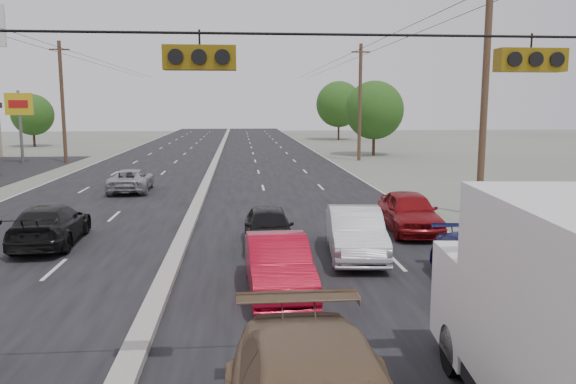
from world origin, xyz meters
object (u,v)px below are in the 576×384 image
at_px(red_sedan, 278,266).
at_px(tree_right_mid, 374,110).
at_px(queue_car_a, 269,228).
at_px(oncoming_far, 131,180).
at_px(utility_pole_right_c, 360,102).
at_px(tree_left_far, 33,115).
at_px(oncoming_near, 50,225).
at_px(utility_pole_right_b, 485,98).
at_px(queue_car_d, 479,265).
at_px(pole_sign_far, 19,110).
at_px(queue_car_b, 355,233).
at_px(queue_car_e, 409,212).
at_px(tree_right_far, 339,104).
at_px(utility_pole_left_c, 62,101).

bearing_deg(red_sedan, tree_right_mid, 71.15).
xyz_separation_m(queue_car_a, oncoming_far, (-7.00, 13.09, -0.05)).
xyz_separation_m(utility_pole_right_c, tree_left_far, (-34.50, 20.00, -1.39)).
xyz_separation_m(red_sedan, oncoming_near, (-7.47, 5.69, -0.03)).
xyz_separation_m(utility_pole_right_b, oncoming_far, (-16.50, 8.21, -4.47)).
xyz_separation_m(queue_car_d, oncoming_far, (-12.22, 17.98, -0.03)).
relative_size(tree_left_far, red_sedan, 1.39).
distance_m(tree_right_mid, queue_car_a, 37.07).
relative_size(pole_sign_far, oncoming_near, 1.25).
bearing_deg(tree_left_far, queue_car_d, -61.11).
xyz_separation_m(utility_pole_right_b, pole_sign_far, (-28.50, 25.00, -0.70)).
distance_m(utility_pole_right_b, tree_left_far, 56.72).
bearing_deg(tree_right_mid, pole_sign_far, -170.84).
height_order(pole_sign_far, tree_left_far, tree_left_far).
xyz_separation_m(utility_pole_right_c, queue_car_b, (-6.82, -31.31, -4.34)).
height_order(tree_left_far, queue_car_e, tree_left_far).
bearing_deg(oncoming_far, utility_pole_right_c, -136.87).
bearing_deg(queue_car_d, tree_right_mid, 87.78).
bearing_deg(oncoming_near, queue_car_e, -178.83).
xyz_separation_m(tree_left_far, tree_right_mid, (37.00, -15.00, 0.62)).
bearing_deg(pole_sign_far, red_sedan, -61.22).
relative_size(pole_sign_far, tree_right_far, 0.74).
distance_m(utility_pole_left_c, tree_right_far, 41.38).
relative_size(utility_pole_left_c, oncoming_near, 2.08).
xyz_separation_m(pole_sign_far, tree_left_far, (-6.00, 20.00, -0.69)).
xyz_separation_m(tree_right_mid, tree_right_far, (1.00, 25.00, 0.62)).
height_order(utility_pole_left_c, queue_car_b, utility_pole_left_c).
distance_m(utility_pole_right_c, queue_car_d, 35.31).
height_order(utility_pole_left_c, tree_left_far, utility_pole_left_c).
distance_m(tree_left_far, oncoming_near, 52.03).
distance_m(utility_pole_left_c, queue_car_b, 36.47).
xyz_separation_m(utility_pole_right_b, queue_car_d, (-4.27, -9.77, -4.44)).
height_order(queue_car_b, oncoming_far, queue_car_b).
xyz_separation_m(utility_pole_left_c, queue_car_b, (18.18, -31.31, -4.34)).
relative_size(queue_car_a, oncoming_far, 0.87).
bearing_deg(oncoming_near, tree_right_mid, -122.74).
bearing_deg(utility_pole_right_c, oncoming_near, -120.42).
distance_m(red_sedan, queue_car_e, 8.56).
distance_m(pole_sign_far, queue_car_d, 42.54).
bearing_deg(red_sedan, queue_car_b, 48.72).
xyz_separation_m(queue_car_a, queue_car_e, (5.45, 1.90, 0.09)).
xyz_separation_m(tree_left_far, oncoming_far, (18.00, -36.79, -3.08)).
bearing_deg(red_sedan, oncoming_far, 109.47).
bearing_deg(queue_car_b, tree_right_far, 85.87).
distance_m(queue_car_d, queue_car_e, 6.79).
relative_size(red_sedan, queue_car_b, 0.94).
bearing_deg(utility_pole_right_c, utility_pole_left_c, 180.00).
distance_m(utility_pole_right_b, red_sedan, 14.19).
height_order(tree_left_far, queue_car_d, tree_left_far).
relative_size(utility_pole_right_c, oncoming_far, 2.18).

